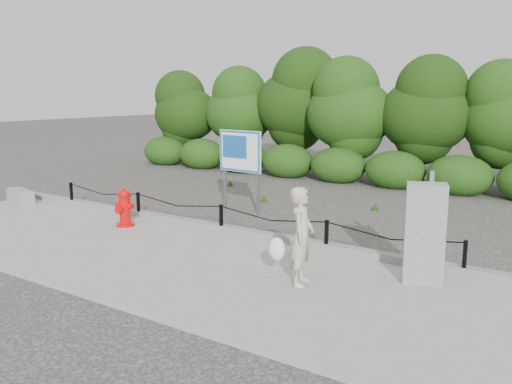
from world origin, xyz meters
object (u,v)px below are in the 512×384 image
object	(u,v)px
pedestrian	(300,237)
concrete_block	(20,196)
advertising_sign	(240,155)
utility_cabinet	(425,233)
fire_hydrant	(125,208)

from	to	relation	value
pedestrian	concrete_block	size ratio (longest dim) A/B	1.40
concrete_block	advertising_sign	world-z (taller)	advertising_sign
utility_cabinet	fire_hydrant	bearing A→B (deg)	160.55
utility_cabinet	advertising_sign	bearing A→B (deg)	132.86
fire_hydrant	pedestrian	bearing A→B (deg)	-20.00
advertising_sign	concrete_block	bearing A→B (deg)	-149.85
advertising_sign	fire_hydrant	bearing A→B (deg)	-107.05
fire_hydrant	advertising_sign	world-z (taller)	advertising_sign
fire_hydrant	pedestrian	xyz separation A→B (m)	(5.06, -1.05, 0.35)
fire_hydrant	concrete_block	world-z (taller)	fire_hydrant
concrete_block	advertising_sign	distance (m)	6.14
fire_hydrant	utility_cabinet	bearing A→B (deg)	-7.36
fire_hydrant	utility_cabinet	xyz separation A→B (m)	(6.63, 0.11, 0.38)
pedestrian	concrete_block	world-z (taller)	pedestrian
advertising_sign	pedestrian	bearing A→B (deg)	-41.30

